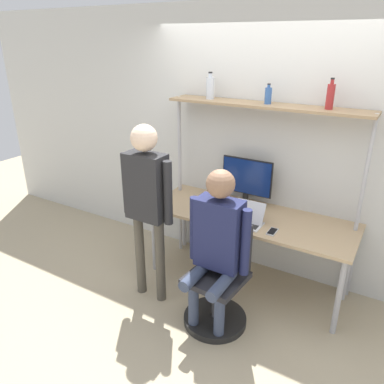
{
  "coord_description": "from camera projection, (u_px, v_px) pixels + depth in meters",
  "views": [
    {
      "loc": [
        1.2,
        -2.72,
        2.36
      ],
      "look_at": [
        -0.35,
        -0.12,
        1.11
      ],
      "focal_mm": 35.0,
      "sensor_mm": 36.0,
      "label": 1
    }
  ],
  "objects": [
    {
      "name": "laptop",
      "position": [
        248.0,
        218.0,
        3.46
      ],
      "size": [
        0.28,
        0.21,
        0.2
      ],
      "color": "silver",
      "rests_on": "desk"
    },
    {
      "name": "bottle_blue",
      "position": [
        268.0,
        95.0,
        3.37
      ],
      "size": [
        0.06,
        0.06,
        0.18
      ],
      "color": "#335999",
      "rests_on": "shelf_unit"
    },
    {
      "name": "wall_back",
      "position": [
        269.0,
        147.0,
        3.74
      ],
      "size": [
        8.0,
        0.06,
        2.7
      ],
      "color": "silver",
      "rests_on": "ground_plane"
    },
    {
      "name": "ground_plane",
      "position": [
        230.0,
        301.0,
        3.63
      ],
      "size": [
        12.0,
        12.0,
        0.0
      ],
      "primitive_type": "plane",
      "color": "tan"
    },
    {
      "name": "person_standing",
      "position": [
        147.0,
        193.0,
        3.31
      ],
      "size": [
        0.53,
        0.23,
        1.71
      ],
      "color": "#4C473D",
      "rests_on": "ground_plane"
    },
    {
      "name": "bottle_clear",
      "position": [
        210.0,
        88.0,
        3.64
      ],
      "size": [
        0.08,
        0.08,
        0.26
      ],
      "color": "silver",
      "rests_on": "shelf_unit"
    },
    {
      "name": "monitor",
      "position": [
        247.0,
        179.0,
        3.79
      ],
      "size": [
        0.53,
        0.18,
        0.49
      ],
      "color": "black",
      "rests_on": "desk"
    },
    {
      "name": "shelf_unit",
      "position": [
        263.0,
        129.0,
        3.5
      ],
      "size": [
        1.91,
        0.31,
        1.81
      ],
      "color": "#997A56",
      "rests_on": "ground_plane"
    },
    {
      "name": "office_chair",
      "position": [
        218.0,
        292.0,
        3.29
      ],
      "size": [
        0.56,
        0.56,
        0.94
      ],
      "color": "black",
      "rests_on": "ground_plane"
    },
    {
      "name": "bottle_red",
      "position": [
        330.0,
        96.0,
        3.1
      ],
      "size": [
        0.06,
        0.06,
        0.26
      ],
      "color": "maroon",
      "rests_on": "shelf_unit"
    },
    {
      "name": "cell_phone",
      "position": [
        272.0,
        232.0,
        3.32
      ],
      "size": [
        0.07,
        0.15,
        0.01
      ],
      "color": "silver",
      "rests_on": "desk"
    },
    {
      "name": "person_seated",
      "position": [
        217.0,
        239.0,
        3.04
      ],
      "size": [
        0.55,
        0.48,
        1.43
      ],
      "color": "#38425B",
      "rests_on": "ground_plane"
    },
    {
      "name": "desk",
      "position": [
        249.0,
        221.0,
        3.67
      ],
      "size": [
        2.01,
        0.73,
        0.76
      ],
      "color": "tan",
      "rests_on": "ground_plane"
    }
  ]
}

